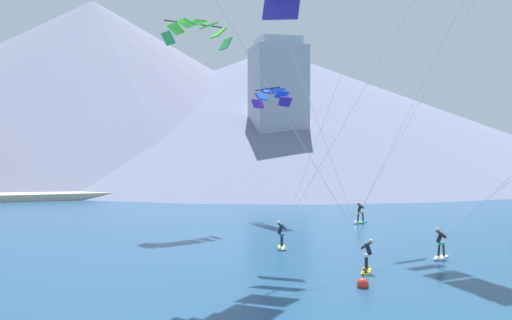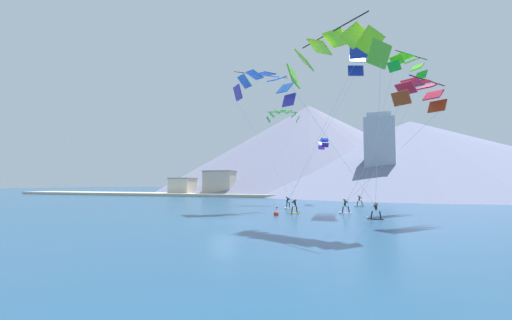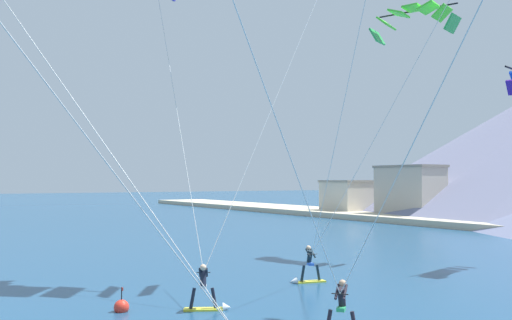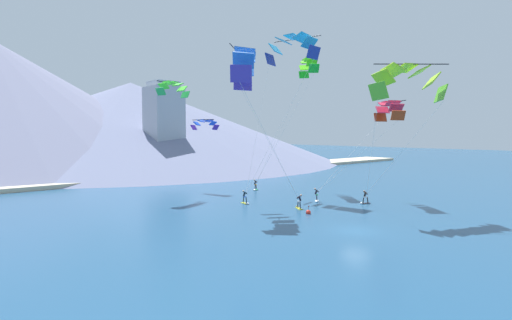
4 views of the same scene
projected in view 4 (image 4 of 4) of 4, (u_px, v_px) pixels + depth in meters
ground_plane at (356, 231)px, 36.19m from camera, size 400.00×400.00×0.00m
kitesurfer_near_lead at (317, 197)px, 51.61m from camera, size 1.61×1.40×1.80m
kitesurfer_near_trail at (299, 204)px, 46.88m from camera, size 1.18×1.72×1.81m
kitesurfer_mid_center at (364, 200)px, 50.04m from camera, size 1.78×0.65×1.75m
kitesurfer_far_left at (255, 187)px, 61.92m from camera, size 1.63×1.36×1.75m
kitesurfer_far_right at (245, 199)px, 49.99m from camera, size 0.79×1.79×1.79m
parafoil_kite_near_lead at (389, 109)px, 51.66m from camera, size 9.94×8.66×11.63m
parafoil_kite_near_trail at (244, 65)px, 45.54m from camera, size 8.46×8.17×16.90m
parafoil_kite_mid_center at (408, 79)px, 42.21m from camera, size 8.68×9.67×14.84m
parafoil_kite_far_left at (308, 65)px, 61.75m from camera, size 9.34×7.98×19.08m
parafoil_kite_far_right at (292, 46)px, 55.87m from camera, size 11.45×8.44×21.22m
parafoil_kite_distant_high_outer at (205, 123)px, 61.22m from camera, size 2.47×4.94×1.64m
parafoil_kite_distant_low_drift at (173, 87)px, 55.06m from camera, size 5.80×3.17×2.05m
race_marker_buoy at (308, 212)px, 43.81m from camera, size 0.56×0.56×1.02m
shoreline_strip at (121, 178)px, 75.05m from camera, size 180.00×10.00×0.70m
shore_building_harbour_front at (209, 160)px, 92.29m from camera, size 7.06×6.97×5.45m
highrise_tower at (164, 128)px, 89.30m from camera, size 7.00×7.00×20.28m
mountain_peak_central_summit at (131, 122)px, 125.95m from camera, size 128.46×128.46×24.69m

